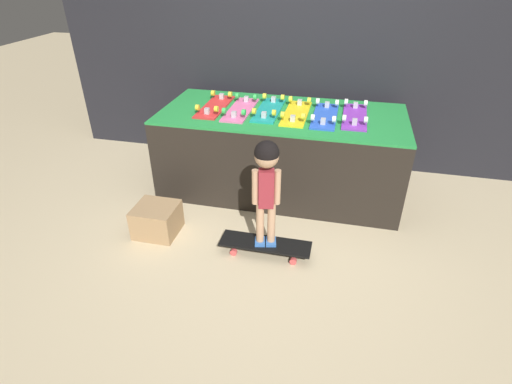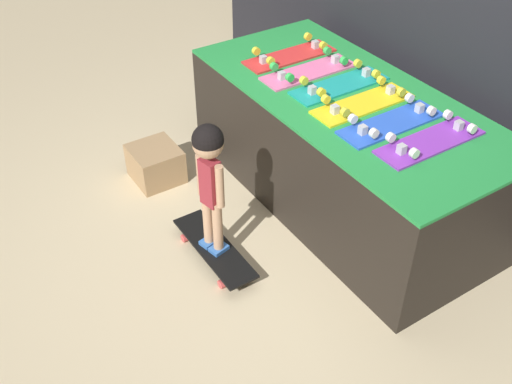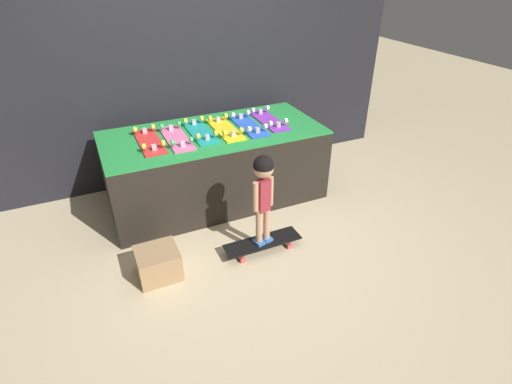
{
  "view_description": "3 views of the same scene",
  "coord_description": "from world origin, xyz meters",
  "px_view_note": "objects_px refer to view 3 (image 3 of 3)",
  "views": [
    {
      "loc": [
        0.55,
        -2.7,
        2.0
      ],
      "look_at": [
        -0.06,
        -0.08,
        0.39
      ],
      "focal_mm": 28.0,
      "sensor_mm": 36.0,
      "label": 1
    },
    {
      "loc": [
        2.39,
        -1.53,
        2.57
      ],
      "look_at": [
        0.1,
        -0.04,
        0.41
      ],
      "focal_mm": 42.0,
      "sensor_mm": 36.0,
      "label": 2
    },
    {
      "loc": [
        -1.16,
        -2.87,
        2.31
      ],
      "look_at": [
        0.12,
        -0.08,
        0.46
      ],
      "focal_mm": 28.0,
      "sensor_mm": 36.0,
      "label": 3
    }
  ],
  "objects_px": {
    "skateboard_yellow_on_rack": "(225,128)",
    "skateboard_purple_on_rack": "(269,120)",
    "skateboard_red_on_rack": "(149,141)",
    "skateboard_pink_on_rack": "(177,137)",
    "skateboard_blue_on_rack": "(249,125)",
    "skateboard_on_floor": "(263,243)",
    "storage_box": "(158,263)",
    "child": "(263,184)",
    "skateboard_teal_on_rack": "(200,131)"
  },
  "relations": [
    {
      "from": "skateboard_red_on_rack",
      "to": "skateboard_blue_on_rack",
      "type": "distance_m",
      "value": 1.02
    },
    {
      "from": "skateboard_yellow_on_rack",
      "to": "child",
      "type": "relative_size",
      "value": 0.77
    },
    {
      "from": "child",
      "to": "skateboard_teal_on_rack",
      "type": "bearing_deg",
      "value": 88.42
    },
    {
      "from": "skateboard_blue_on_rack",
      "to": "child",
      "type": "height_order",
      "value": "child"
    },
    {
      "from": "skateboard_red_on_rack",
      "to": "skateboard_teal_on_rack",
      "type": "bearing_deg",
      "value": 2.33
    },
    {
      "from": "skateboard_teal_on_rack",
      "to": "skateboard_yellow_on_rack",
      "type": "xyz_separation_m",
      "value": [
        0.25,
        -0.03,
        0.0
      ]
    },
    {
      "from": "skateboard_on_floor",
      "to": "child",
      "type": "relative_size",
      "value": 0.83
    },
    {
      "from": "skateboard_pink_on_rack",
      "to": "skateboard_teal_on_rack",
      "type": "distance_m",
      "value": 0.26
    },
    {
      "from": "skateboard_on_floor",
      "to": "storage_box",
      "type": "distance_m",
      "value": 0.93
    },
    {
      "from": "skateboard_red_on_rack",
      "to": "skateboard_on_floor",
      "type": "xyz_separation_m",
      "value": [
        0.7,
        -1.03,
        -0.71
      ]
    },
    {
      "from": "skateboard_purple_on_rack",
      "to": "storage_box",
      "type": "xyz_separation_m",
      "value": [
        -1.49,
        -1.0,
        -0.66
      ]
    },
    {
      "from": "skateboard_red_on_rack",
      "to": "skateboard_on_floor",
      "type": "bearing_deg",
      "value": -55.49
    },
    {
      "from": "child",
      "to": "storage_box",
      "type": "bearing_deg",
      "value": 164.26
    },
    {
      "from": "skateboard_pink_on_rack",
      "to": "child",
      "type": "height_order",
      "value": "child"
    },
    {
      "from": "skateboard_yellow_on_rack",
      "to": "skateboard_purple_on_rack",
      "type": "xyz_separation_m",
      "value": [
        0.51,
        0.04,
        0.0
      ]
    },
    {
      "from": "skateboard_teal_on_rack",
      "to": "storage_box",
      "type": "bearing_deg",
      "value": -126.23
    },
    {
      "from": "skateboard_on_floor",
      "to": "child",
      "type": "height_order",
      "value": "child"
    },
    {
      "from": "skateboard_purple_on_rack",
      "to": "skateboard_yellow_on_rack",
      "type": "bearing_deg",
      "value": -175.83
    },
    {
      "from": "skateboard_red_on_rack",
      "to": "storage_box",
      "type": "relative_size",
      "value": 1.93
    },
    {
      "from": "child",
      "to": "storage_box",
      "type": "height_order",
      "value": "child"
    },
    {
      "from": "skateboard_teal_on_rack",
      "to": "skateboard_purple_on_rack",
      "type": "height_order",
      "value": "same"
    },
    {
      "from": "skateboard_teal_on_rack",
      "to": "skateboard_on_floor",
      "type": "relative_size",
      "value": 0.93
    },
    {
      "from": "skateboard_yellow_on_rack",
      "to": "skateboard_blue_on_rack",
      "type": "height_order",
      "value": "same"
    },
    {
      "from": "skateboard_teal_on_rack",
      "to": "skateboard_yellow_on_rack",
      "type": "relative_size",
      "value": 1.0
    },
    {
      "from": "skateboard_yellow_on_rack",
      "to": "skateboard_purple_on_rack",
      "type": "height_order",
      "value": "same"
    },
    {
      "from": "skateboard_red_on_rack",
      "to": "skateboard_blue_on_rack",
      "type": "xyz_separation_m",
      "value": [
        1.02,
        -0.02,
        0.0
      ]
    },
    {
      "from": "skateboard_yellow_on_rack",
      "to": "skateboard_red_on_rack",
      "type": "bearing_deg",
      "value": 179.39
    },
    {
      "from": "skateboard_on_floor",
      "to": "skateboard_purple_on_rack",
      "type": "bearing_deg",
      "value": 61.85
    },
    {
      "from": "skateboard_red_on_rack",
      "to": "skateboard_pink_on_rack",
      "type": "xyz_separation_m",
      "value": [
        0.25,
        -0.03,
        0.0
      ]
    },
    {
      "from": "skateboard_blue_on_rack",
      "to": "skateboard_purple_on_rack",
      "type": "height_order",
      "value": "same"
    },
    {
      "from": "storage_box",
      "to": "skateboard_teal_on_rack",
      "type": "bearing_deg",
      "value": 53.77
    },
    {
      "from": "skateboard_teal_on_rack",
      "to": "skateboard_on_floor",
      "type": "xyz_separation_m",
      "value": [
        0.2,
        -1.05,
        -0.71
      ]
    },
    {
      "from": "skateboard_red_on_rack",
      "to": "skateboard_yellow_on_rack",
      "type": "xyz_separation_m",
      "value": [
        0.76,
        -0.01,
        0.0
      ]
    },
    {
      "from": "skateboard_red_on_rack",
      "to": "skateboard_teal_on_rack",
      "type": "xyz_separation_m",
      "value": [
        0.51,
        0.02,
        0.0
      ]
    },
    {
      "from": "skateboard_blue_on_rack",
      "to": "skateboard_purple_on_rack",
      "type": "bearing_deg",
      "value": 10.39
    },
    {
      "from": "skateboard_blue_on_rack",
      "to": "skateboard_purple_on_rack",
      "type": "xyz_separation_m",
      "value": [
        0.25,
        0.05,
        0.0
      ]
    },
    {
      "from": "skateboard_pink_on_rack",
      "to": "storage_box",
      "type": "bearing_deg",
      "value": -116.6
    },
    {
      "from": "skateboard_yellow_on_rack",
      "to": "skateboard_purple_on_rack",
      "type": "distance_m",
      "value": 0.51
    },
    {
      "from": "child",
      "to": "skateboard_on_floor",
      "type": "bearing_deg",
      "value": -128.83
    },
    {
      "from": "storage_box",
      "to": "skateboard_yellow_on_rack",
      "type": "bearing_deg",
      "value": 44.47
    },
    {
      "from": "skateboard_pink_on_rack",
      "to": "skateboard_yellow_on_rack",
      "type": "height_order",
      "value": "same"
    },
    {
      "from": "skateboard_pink_on_rack",
      "to": "skateboard_purple_on_rack",
      "type": "bearing_deg",
      "value": 3.2
    },
    {
      "from": "child",
      "to": "storage_box",
      "type": "distance_m",
      "value": 1.08
    },
    {
      "from": "skateboard_yellow_on_rack",
      "to": "skateboard_on_floor",
      "type": "relative_size",
      "value": 0.93
    },
    {
      "from": "skateboard_on_floor",
      "to": "skateboard_blue_on_rack",
      "type": "bearing_deg",
      "value": 72.89
    },
    {
      "from": "storage_box",
      "to": "skateboard_pink_on_rack",
      "type": "bearing_deg",
      "value": 63.4
    },
    {
      "from": "skateboard_yellow_on_rack",
      "to": "child",
      "type": "height_order",
      "value": "child"
    },
    {
      "from": "skateboard_teal_on_rack",
      "to": "child",
      "type": "height_order",
      "value": "child"
    },
    {
      "from": "skateboard_pink_on_rack",
      "to": "skateboard_red_on_rack",
      "type": "bearing_deg",
      "value": 173.71
    },
    {
      "from": "skateboard_purple_on_rack",
      "to": "skateboard_blue_on_rack",
      "type": "bearing_deg",
      "value": -169.61
    }
  ]
}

